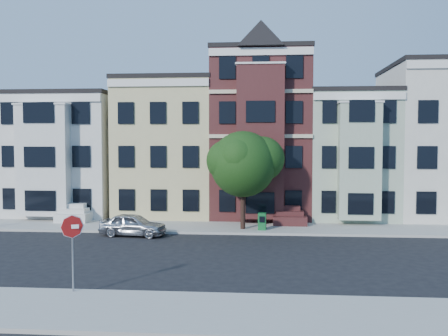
# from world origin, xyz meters

# --- Properties ---
(ground) EXTENTS (120.00, 120.00, 0.00)m
(ground) POSITION_xyz_m (0.00, 0.00, 0.00)
(ground) COLOR black
(far_sidewalk) EXTENTS (60.00, 4.00, 0.15)m
(far_sidewalk) POSITION_xyz_m (0.00, 8.00, 0.07)
(far_sidewalk) COLOR #9E9B93
(far_sidewalk) RESTS_ON ground
(near_sidewalk) EXTENTS (60.00, 4.00, 0.15)m
(near_sidewalk) POSITION_xyz_m (0.00, -8.00, 0.07)
(near_sidewalk) COLOR #9E9B93
(near_sidewalk) RESTS_ON ground
(house_white) EXTENTS (8.00, 9.00, 9.00)m
(house_white) POSITION_xyz_m (-15.00, 14.50, 4.50)
(house_white) COLOR silver
(house_white) RESTS_ON ground
(house_yellow) EXTENTS (7.00, 9.00, 10.00)m
(house_yellow) POSITION_xyz_m (-7.00, 14.50, 5.00)
(house_yellow) COLOR #CDBE84
(house_yellow) RESTS_ON ground
(house_brown) EXTENTS (7.00, 9.00, 12.00)m
(house_brown) POSITION_xyz_m (0.00, 14.50, 6.00)
(house_brown) COLOR #411A1A
(house_brown) RESTS_ON ground
(house_green) EXTENTS (6.00, 9.00, 9.00)m
(house_green) POSITION_xyz_m (6.50, 14.50, 4.50)
(house_green) COLOR #A2B499
(house_green) RESTS_ON ground
(house_cream) EXTENTS (8.00, 9.00, 11.00)m
(house_cream) POSITION_xyz_m (13.50, 14.50, 5.50)
(house_cream) COLOR silver
(house_cream) RESTS_ON ground
(street_tree) EXTENTS (8.14, 8.14, 7.59)m
(street_tree) POSITION_xyz_m (-1.06, 7.32, 3.95)
(street_tree) COLOR #214717
(street_tree) RESTS_ON far_sidewalk
(parked_car) EXTENTS (4.15, 2.09, 1.36)m
(parked_car) POSITION_xyz_m (-7.53, 5.20, 0.68)
(parked_car) COLOR #ACAEB6
(parked_car) RESTS_ON ground
(newspaper_box) EXTENTS (0.52, 0.47, 1.07)m
(newspaper_box) POSITION_xyz_m (0.15, 7.03, 0.68)
(newspaper_box) COLOR #115C29
(newspaper_box) RESTS_ON far_sidewalk
(stop_sign) EXTENTS (0.87, 0.40, 3.19)m
(stop_sign) POSITION_xyz_m (-6.67, -6.30, 1.75)
(stop_sign) COLOR red
(stop_sign) RESTS_ON near_sidewalk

